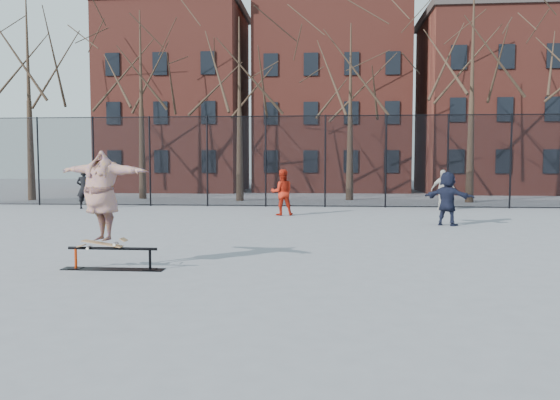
# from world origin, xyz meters

# --- Properties ---
(ground) EXTENTS (100.00, 100.00, 0.00)m
(ground) POSITION_xyz_m (0.00, 0.00, 0.00)
(ground) COLOR slate
(skate_rail) EXTENTS (1.89, 0.29, 0.42)m
(skate_rail) POSITION_xyz_m (-2.62, -1.20, 0.16)
(skate_rail) COLOR black
(skate_rail) RESTS_ON ground
(skateboard) EXTENTS (0.80, 0.19, 0.09)m
(skateboard) POSITION_xyz_m (-2.81, -1.20, 0.46)
(skateboard) COLOR brown
(skateboard) RESTS_ON skate_rail
(skater) EXTENTS (2.07, 1.23, 1.64)m
(skater) POSITION_xyz_m (-2.81, -1.20, 1.33)
(skater) COLOR #5E3483
(skater) RESTS_ON skateboard
(bystander_black) EXTENTS (0.67, 0.48, 1.69)m
(bystander_black) POSITION_xyz_m (-8.91, 11.34, 0.85)
(bystander_black) COLOR black
(bystander_black) RESTS_ON ground
(bystander_red) EXTENTS (0.94, 0.79, 1.70)m
(bystander_red) POSITION_xyz_m (-0.37, 9.21, 0.85)
(bystander_red) COLOR #B0200F
(bystander_red) RESTS_ON ground
(bystander_white) EXTENTS (0.98, 0.44, 1.65)m
(bystander_white) POSITION_xyz_m (6.03, 12.00, 0.83)
(bystander_white) COLOR beige
(bystander_white) RESTS_ON ground
(bystander_navy) EXTENTS (1.59, 1.22, 1.68)m
(bystander_navy) POSITION_xyz_m (5.01, 6.45, 0.84)
(bystander_navy) COLOR black
(bystander_navy) RESTS_ON ground
(fence) EXTENTS (34.03, 0.07, 4.00)m
(fence) POSITION_xyz_m (-0.01, 13.00, 2.05)
(fence) COLOR black
(fence) RESTS_ON ground
(tree_row) EXTENTS (33.66, 7.46, 10.67)m
(tree_row) POSITION_xyz_m (-0.25, 17.15, 7.36)
(tree_row) COLOR black
(tree_row) RESTS_ON ground
(rowhouses) EXTENTS (29.00, 7.00, 13.00)m
(rowhouses) POSITION_xyz_m (0.72, 26.00, 6.06)
(rowhouses) COLOR maroon
(rowhouses) RESTS_ON ground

